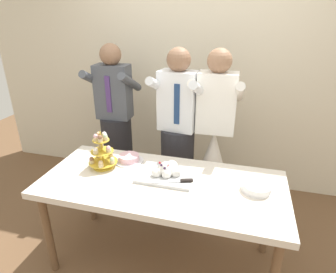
{
  "coord_description": "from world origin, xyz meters",
  "views": [
    {
      "loc": [
        0.52,
        -1.72,
        1.92
      ],
      "look_at": [
        0.01,
        0.15,
        1.07
      ],
      "focal_mm": 30.45,
      "sensor_mm": 36.0,
      "label": 1
    }
  ],
  "objects_px": {
    "main_cake_tray": "(167,172)",
    "dessert_table": "(162,190)",
    "person_guest": "(117,133)",
    "round_cake": "(129,159)",
    "person_bride": "(212,164)",
    "plate_stack": "(256,187)",
    "cupcake_stand": "(102,153)",
    "person_groom": "(178,145)"
  },
  "relations": [
    {
      "from": "dessert_table",
      "to": "main_cake_tray",
      "type": "height_order",
      "value": "main_cake_tray"
    },
    {
      "from": "person_groom",
      "to": "person_guest",
      "type": "relative_size",
      "value": 1.0
    },
    {
      "from": "dessert_table",
      "to": "round_cake",
      "type": "relative_size",
      "value": 7.5
    },
    {
      "from": "cupcake_stand",
      "to": "round_cake",
      "type": "relative_size",
      "value": 1.27
    },
    {
      "from": "cupcake_stand",
      "to": "person_groom",
      "type": "distance_m",
      "value": 0.78
    },
    {
      "from": "dessert_table",
      "to": "person_guest",
      "type": "distance_m",
      "value": 1.12
    },
    {
      "from": "main_cake_tray",
      "to": "person_guest",
      "type": "height_order",
      "value": "person_guest"
    },
    {
      "from": "person_guest",
      "to": "main_cake_tray",
      "type": "bearing_deg",
      "value": -44.53
    },
    {
      "from": "round_cake",
      "to": "person_bride",
      "type": "relative_size",
      "value": 0.14
    },
    {
      "from": "person_bride",
      "to": "person_guest",
      "type": "distance_m",
      "value": 1.06
    },
    {
      "from": "main_cake_tray",
      "to": "person_guest",
      "type": "relative_size",
      "value": 0.26
    },
    {
      "from": "dessert_table",
      "to": "round_cake",
      "type": "xyz_separation_m",
      "value": [
        -0.35,
        0.22,
        0.1
      ]
    },
    {
      "from": "person_guest",
      "to": "dessert_table",
      "type": "bearing_deg",
      "value": -47.98
    },
    {
      "from": "main_cake_tray",
      "to": "person_groom",
      "type": "xyz_separation_m",
      "value": [
        -0.06,
        0.62,
        -0.07
      ]
    },
    {
      "from": "main_cake_tray",
      "to": "round_cake",
      "type": "relative_size",
      "value": 1.79
    },
    {
      "from": "person_bride",
      "to": "person_guest",
      "type": "xyz_separation_m",
      "value": [
        -1.05,
        0.11,
        0.16
      ]
    },
    {
      "from": "dessert_table",
      "to": "person_guest",
      "type": "height_order",
      "value": "person_guest"
    },
    {
      "from": "plate_stack",
      "to": "round_cake",
      "type": "bearing_deg",
      "value": 170.83
    },
    {
      "from": "cupcake_stand",
      "to": "main_cake_tray",
      "type": "relative_size",
      "value": 0.71
    },
    {
      "from": "person_guest",
      "to": "round_cake",
      "type": "bearing_deg",
      "value": -56.77
    },
    {
      "from": "cupcake_stand",
      "to": "round_cake",
      "type": "height_order",
      "value": "cupcake_stand"
    },
    {
      "from": "plate_stack",
      "to": "dessert_table",
      "type": "bearing_deg",
      "value": -175.01
    },
    {
      "from": "round_cake",
      "to": "person_bride",
      "type": "xyz_separation_m",
      "value": [
        0.65,
        0.5,
        -0.22
      ]
    },
    {
      "from": "cupcake_stand",
      "to": "plate_stack",
      "type": "distance_m",
      "value": 1.19
    },
    {
      "from": "dessert_table",
      "to": "plate_stack",
      "type": "height_order",
      "value": "plate_stack"
    },
    {
      "from": "dessert_table",
      "to": "plate_stack",
      "type": "distance_m",
      "value": 0.68
    },
    {
      "from": "round_cake",
      "to": "cupcake_stand",
      "type": "bearing_deg",
      "value": -140.0
    },
    {
      "from": "dessert_table",
      "to": "cupcake_stand",
      "type": "height_order",
      "value": "cupcake_stand"
    },
    {
      "from": "main_cake_tray",
      "to": "dessert_table",
      "type": "bearing_deg",
      "value": -104.1
    },
    {
      "from": "round_cake",
      "to": "person_groom",
      "type": "height_order",
      "value": "person_groom"
    },
    {
      "from": "person_bride",
      "to": "person_guest",
      "type": "height_order",
      "value": "same"
    },
    {
      "from": "person_groom",
      "to": "plate_stack",
      "type": "bearing_deg",
      "value": -41.37
    },
    {
      "from": "dessert_table",
      "to": "person_guest",
      "type": "xyz_separation_m",
      "value": [
        -0.75,
        0.83,
        0.05
      ]
    },
    {
      "from": "cupcake_stand",
      "to": "main_cake_tray",
      "type": "distance_m",
      "value": 0.54
    },
    {
      "from": "dessert_table",
      "to": "plate_stack",
      "type": "bearing_deg",
      "value": 4.99
    },
    {
      "from": "person_guest",
      "to": "person_bride",
      "type": "bearing_deg",
      "value": -6.07
    },
    {
      "from": "cupcake_stand",
      "to": "person_guest",
      "type": "bearing_deg",
      "value": 107.36
    },
    {
      "from": "dessert_table",
      "to": "cupcake_stand",
      "type": "distance_m",
      "value": 0.56
    },
    {
      "from": "person_groom",
      "to": "person_guest",
      "type": "distance_m",
      "value": 0.72
    },
    {
      "from": "cupcake_stand",
      "to": "plate_stack",
      "type": "xyz_separation_m",
      "value": [
        1.19,
        -0.03,
        -0.1
      ]
    },
    {
      "from": "cupcake_stand",
      "to": "person_bride",
      "type": "relative_size",
      "value": 0.18
    },
    {
      "from": "main_cake_tray",
      "to": "person_bride",
      "type": "bearing_deg",
      "value": 66.73
    }
  ]
}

